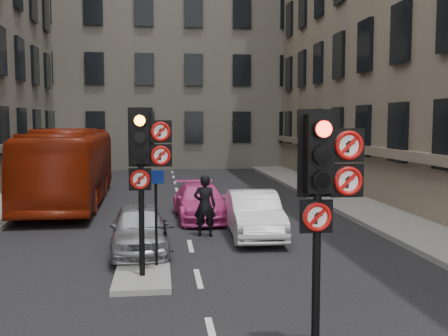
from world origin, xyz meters
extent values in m
cube|color=gray|center=(7.20, 12.00, 0.08)|extent=(3.00, 50.00, 0.16)
cube|color=gray|center=(-1.20, 5.00, 0.06)|extent=(1.20, 2.00, 0.12)
cube|color=#676157|center=(0.00, 38.00, 10.00)|extent=(30.00, 14.00, 20.00)
cylinder|color=black|center=(1.40, 1.00, 1.20)|extent=(0.12, 0.12, 2.40)
cube|color=black|center=(1.40, 1.00, 2.95)|extent=(0.36, 0.28, 1.10)
cube|color=black|center=(1.40, 1.13, 2.95)|extent=(0.52, 0.03, 1.25)
cylinder|color=#FF1407|center=(1.40, 0.76, 3.30)|extent=(0.22, 0.01, 0.22)
cylinder|color=black|center=(1.40, 0.76, 2.95)|extent=(0.22, 0.01, 0.22)
cylinder|color=black|center=(1.40, 0.76, 2.60)|extent=(0.22, 0.01, 0.22)
cube|color=black|center=(1.82, 0.98, 3.07)|extent=(0.47, 0.05, 0.47)
cylinder|color=white|center=(1.82, 0.94, 3.07)|extent=(0.41, 0.02, 0.41)
torus|color=#BF0C0A|center=(1.82, 0.93, 3.07)|extent=(0.41, 0.06, 0.41)
cube|color=#BF0C0A|center=(1.82, 0.92, 3.07)|extent=(0.25, 0.01, 0.25)
cube|color=black|center=(1.82, 0.98, 2.57)|extent=(0.47, 0.05, 0.47)
cylinder|color=white|center=(1.82, 0.94, 2.57)|extent=(0.41, 0.02, 0.41)
torus|color=#BF0C0A|center=(1.82, 0.93, 2.57)|extent=(0.41, 0.06, 0.41)
cube|color=#BF0C0A|center=(1.82, 0.92, 2.57)|extent=(0.25, 0.01, 0.25)
cube|color=black|center=(1.38, 0.98, 2.07)|extent=(0.47, 0.05, 0.47)
cylinder|color=white|center=(1.38, 0.94, 2.07)|extent=(0.41, 0.02, 0.41)
torus|color=#BF0C0A|center=(1.38, 0.93, 2.07)|extent=(0.41, 0.06, 0.41)
cube|color=#BF0C0A|center=(1.38, 0.92, 2.07)|extent=(0.25, 0.01, 0.25)
cylinder|color=black|center=(-1.20, 5.00, 1.32)|extent=(0.12, 0.12, 2.40)
cube|color=black|center=(-1.20, 5.00, 3.07)|extent=(0.36, 0.28, 1.10)
cube|color=black|center=(-1.20, 5.13, 3.07)|extent=(0.52, 0.03, 1.25)
cylinder|color=orange|center=(-1.20, 4.75, 3.42)|extent=(0.22, 0.02, 0.22)
cylinder|color=black|center=(-1.20, 4.75, 3.07)|extent=(0.22, 0.02, 0.22)
cylinder|color=black|center=(-1.20, 4.75, 2.72)|extent=(0.22, 0.02, 0.22)
cube|color=black|center=(-0.78, 4.98, 3.19)|extent=(0.47, 0.05, 0.47)
cylinder|color=white|center=(-0.78, 4.94, 3.19)|extent=(0.41, 0.02, 0.41)
torus|color=#BF0C0A|center=(-0.78, 4.92, 3.19)|extent=(0.41, 0.06, 0.41)
cube|color=#BF0C0A|center=(-0.78, 4.92, 3.19)|extent=(0.25, 0.02, 0.25)
cube|color=black|center=(-0.78, 4.98, 2.69)|extent=(0.47, 0.05, 0.47)
cylinder|color=white|center=(-0.78, 4.94, 2.69)|extent=(0.41, 0.02, 0.41)
torus|color=#BF0C0A|center=(-0.78, 4.92, 2.69)|extent=(0.41, 0.06, 0.41)
cube|color=#BF0C0A|center=(-0.78, 4.92, 2.69)|extent=(0.25, 0.02, 0.25)
cube|color=black|center=(-1.22, 4.98, 2.19)|extent=(0.47, 0.05, 0.47)
cylinder|color=white|center=(-1.22, 4.94, 2.19)|extent=(0.41, 0.02, 0.41)
torus|color=#BF0C0A|center=(-1.22, 4.92, 2.19)|extent=(0.41, 0.06, 0.41)
cube|color=#BF0C0A|center=(-1.22, 4.92, 2.19)|extent=(0.25, 0.02, 0.25)
imported|color=#9D9EA4|center=(-1.35, 7.54, 0.62)|extent=(1.66, 3.71, 1.24)
imported|color=silver|center=(1.94, 9.01, 0.66)|extent=(1.54, 4.07, 1.33)
imported|color=#E24299|center=(0.58, 12.03, 0.60)|extent=(1.89, 4.22, 1.20)
imported|color=maroon|center=(-4.50, 16.15, 1.56)|extent=(2.92, 11.24, 3.11)
imported|color=black|center=(-0.70, 6.66, 0.47)|extent=(0.47, 1.58, 0.94)
imported|color=black|center=(0.50, 9.23, 0.92)|extent=(0.74, 0.57, 1.83)
cylinder|color=black|center=(-0.90, 5.75, 1.19)|extent=(0.06, 0.06, 2.14)
cube|color=navy|center=(-0.90, 5.70, 2.16)|extent=(0.37, 0.17, 0.30)
camera|label=1|loc=(-0.79, -6.08, 3.40)|focal=42.00mm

